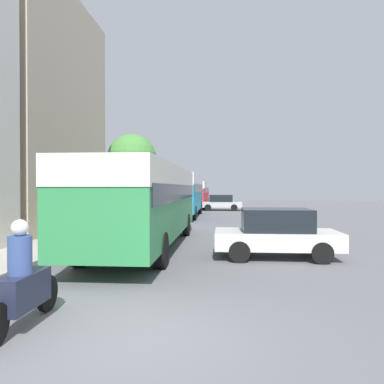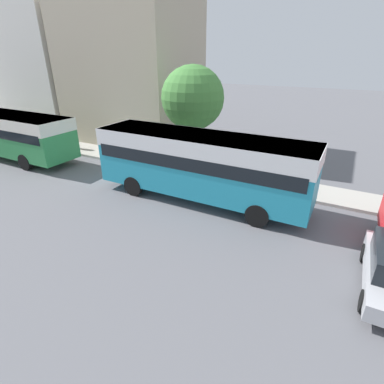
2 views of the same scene
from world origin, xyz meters
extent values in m
plane|color=slate|center=(0.00, 0.00, 0.00)|extent=(120.00, 120.00, 0.00)
cube|color=#BCAD93|center=(-9.55, 13.07, 5.99)|extent=(6.69, 9.47, 11.97)
cube|color=#2D8447|center=(-1.59, 8.22, 1.74)|extent=(2.52, 11.34, 2.49)
cube|color=silver|center=(-1.59, 8.22, 2.61)|extent=(2.55, 11.39, 0.75)
cube|color=black|center=(-1.59, 8.22, 2.05)|extent=(2.57, 10.88, 0.55)
cylinder|color=black|center=(-2.75, 11.73, 0.50)|extent=(0.28, 1.00, 1.00)
cylinder|color=black|center=(-0.43, 11.73, 0.50)|extent=(0.28, 1.00, 1.00)
cylinder|color=black|center=(-2.75, 4.71, 0.50)|extent=(0.28, 1.00, 1.00)
cylinder|color=black|center=(-0.43, 4.71, 0.50)|extent=(0.28, 1.00, 1.00)
cube|color=teal|center=(-1.86, 22.99, 1.84)|extent=(2.56, 10.24, 2.69)
cube|color=white|center=(-1.86, 22.99, 2.79)|extent=(2.59, 10.29, 0.81)
cube|color=black|center=(-1.86, 22.99, 2.18)|extent=(2.61, 9.83, 0.59)
cylinder|color=black|center=(-3.04, 26.16, 0.50)|extent=(0.28, 1.00, 1.00)
cylinder|color=black|center=(-0.68, 26.16, 0.50)|extent=(0.28, 1.00, 1.00)
cylinder|color=black|center=(-3.04, 19.81, 0.50)|extent=(0.28, 1.00, 1.00)
cylinder|color=black|center=(-0.68, 19.81, 0.50)|extent=(0.28, 1.00, 1.00)
cube|color=red|center=(-1.79, 36.16, 1.67)|extent=(2.50, 11.35, 2.33)
cube|color=white|center=(-1.79, 36.16, 2.48)|extent=(2.52, 11.40, 0.70)
cube|color=black|center=(-1.79, 36.16, 1.96)|extent=(2.55, 10.89, 0.51)
cylinder|color=black|center=(-2.94, 39.68, 0.50)|extent=(0.28, 1.00, 1.00)
cylinder|color=black|center=(-0.64, 39.68, 0.50)|extent=(0.28, 1.00, 1.00)
cylinder|color=black|center=(-2.94, 32.65, 0.50)|extent=(0.28, 1.00, 1.00)
cylinder|color=black|center=(-0.64, 32.65, 0.50)|extent=(0.28, 1.00, 1.00)
cube|color=#1E2338|center=(-1.89, 0.23, 0.59)|extent=(0.38, 1.10, 0.55)
cylinder|color=black|center=(-1.89, 1.03, 0.32)|extent=(0.10, 0.64, 0.64)
cylinder|color=#33477F|center=(-1.89, 0.13, 1.17)|extent=(0.36, 0.36, 0.60)
sphere|color=silver|center=(-1.89, 0.13, 1.60)|extent=(0.26, 0.26, 0.26)
cube|color=#B7B7BC|center=(1.07, 30.92, 0.58)|extent=(4.01, 1.75, 0.51)
cube|color=black|center=(1.07, 30.92, 1.18)|extent=(2.20, 1.54, 0.68)
cylinder|color=black|center=(2.31, 31.73, 0.32)|extent=(0.64, 0.22, 0.64)
cylinder|color=black|center=(2.31, 30.12, 0.32)|extent=(0.64, 0.22, 0.64)
cylinder|color=black|center=(-0.18, 31.73, 0.32)|extent=(0.64, 0.22, 0.64)
cylinder|color=black|center=(-0.18, 30.12, 0.32)|extent=(0.64, 0.22, 0.64)
cube|color=silver|center=(2.94, 6.56, 0.59)|extent=(3.85, 1.88, 0.53)
cube|color=black|center=(2.94, 6.56, 1.20)|extent=(2.12, 1.65, 0.70)
cylinder|color=black|center=(4.13, 7.42, 0.32)|extent=(0.64, 0.22, 0.64)
cylinder|color=black|center=(4.13, 5.69, 0.32)|extent=(0.64, 0.22, 0.64)
cylinder|color=black|center=(1.74, 7.42, 0.32)|extent=(0.64, 0.22, 0.64)
cylinder|color=black|center=(1.74, 5.69, 0.32)|extent=(0.64, 0.22, 0.64)
cylinder|color=#232838|center=(-4.76, 10.99, 0.59)|extent=(0.30, 0.30, 0.88)
cylinder|color=black|center=(-4.76, 10.99, 1.40)|extent=(0.38, 0.38, 0.73)
sphere|color=tan|center=(-4.76, 10.99, 1.88)|extent=(0.24, 0.24, 0.24)
cylinder|color=brown|center=(-5.21, 20.75, 1.55)|extent=(0.36, 0.36, 2.81)
sphere|color=#47893D|center=(-5.21, 20.75, 4.27)|extent=(3.50, 3.50, 3.50)
camera|label=1|loc=(1.26, -5.42, 2.22)|focal=35.00mm
camera|label=2|loc=(10.00, 28.86, 6.52)|focal=28.00mm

